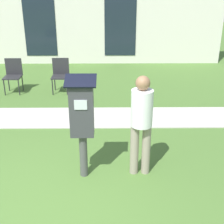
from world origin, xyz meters
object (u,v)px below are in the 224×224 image
(outdoor_chair_left, at_px, (13,73))
(outdoor_chair_middle, at_px, (61,73))
(parking_meter, at_px, (82,115))
(person_standing, at_px, (141,119))

(outdoor_chair_left, bearing_deg, outdoor_chair_middle, 5.44)
(parking_meter, distance_m, outdoor_chair_left, 4.54)
(person_standing, relative_size, outdoor_chair_left, 1.76)
(person_standing, height_order, outdoor_chair_left, person_standing)
(parking_meter, height_order, outdoor_chair_middle, parking_meter)
(outdoor_chair_left, bearing_deg, parking_meter, -56.96)
(person_standing, height_order, outdoor_chair_middle, person_standing)
(parking_meter, height_order, outdoor_chair_left, parking_meter)
(person_standing, distance_m, outdoor_chair_left, 4.95)
(parking_meter, xyz_separation_m, person_standing, (0.87, 0.06, -0.09))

